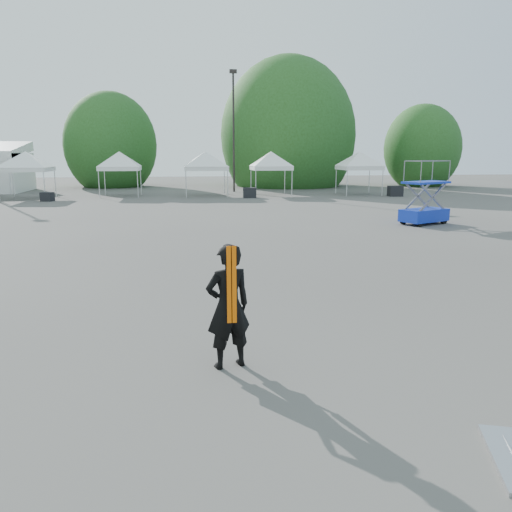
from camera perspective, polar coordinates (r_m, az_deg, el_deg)
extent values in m
plane|color=#474442|center=(10.69, -1.78, -5.99)|extent=(120.00, 120.00, 0.00)
cylinder|color=black|center=(42.34, -2.57, 13.77)|extent=(0.16, 0.16, 9.50)
cube|color=black|center=(42.80, -2.64, 20.34)|extent=(0.60, 0.25, 0.30)
cylinder|color=#382314|center=(50.64, -16.09, 8.91)|extent=(0.36, 0.36, 2.27)
ellipsoid|color=#244A18|center=(50.60, -16.27, 12.07)|extent=(4.16, 4.16, 4.78)
cylinder|color=#382314|center=(50.18, 3.61, 9.62)|extent=(0.36, 0.36, 2.80)
ellipsoid|color=#244A18|center=(50.17, 3.66, 13.55)|extent=(5.12, 5.12, 5.89)
cylinder|color=#382314|center=(52.52, 18.26, 8.77)|extent=(0.36, 0.36, 2.10)
ellipsoid|color=#244A18|center=(52.48, 18.44, 11.59)|extent=(3.84, 3.84, 4.42)
cylinder|color=silver|center=(37.55, -23.03, 7.39)|extent=(0.06, 0.06, 2.00)
cylinder|color=silver|center=(41.24, -26.02, 7.45)|extent=(0.06, 0.06, 2.00)
cylinder|color=silver|center=(40.43, -21.96, 7.72)|extent=(0.06, 0.06, 2.00)
cube|color=white|center=(39.33, -24.73, 8.99)|extent=(3.19, 3.19, 0.30)
pyramid|color=white|center=(39.32, -24.89, 10.80)|extent=(4.50, 4.50, 1.10)
cylinder|color=silver|center=(38.27, -17.50, 7.84)|extent=(0.06, 0.06, 2.00)
cylinder|color=silver|center=(37.92, -13.36, 8.03)|extent=(0.06, 0.06, 2.00)
cylinder|color=silver|center=(40.98, -16.89, 8.10)|extent=(0.06, 0.06, 2.00)
cylinder|color=silver|center=(40.66, -13.02, 8.28)|extent=(0.06, 0.06, 2.00)
cube|color=white|center=(39.38, -15.28, 9.64)|extent=(2.95, 2.95, 0.30)
pyramid|color=white|center=(39.37, -15.38, 11.46)|extent=(4.17, 4.17, 1.10)
cylinder|color=silver|center=(37.01, -8.00, 8.15)|extent=(0.06, 0.06, 2.00)
cylinder|color=silver|center=(37.14, -3.26, 8.26)|extent=(0.06, 0.06, 2.00)
cylinder|color=silver|center=(40.04, -8.01, 8.42)|extent=(0.06, 0.06, 2.00)
cylinder|color=silver|center=(40.16, -3.63, 8.51)|extent=(0.06, 0.06, 2.00)
cube|color=white|center=(38.51, -5.76, 9.95)|extent=(3.24, 3.24, 0.30)
pyramid|color=white|center=(38.49, -5.80, 11.81)|extent=(4.58, 4.58, 1.10)
cylinder|color=silver|center=(37.50, -0.03, 8.31)|extent=(0.06, 0.06, 2.00)
cylinder|color=silver|center=(37.98, 4.13, 8.32)|extent=(0.06, 0.06, 2.00)
cylinder|color=silver|center=(40.22, -0.58, 8.54)|extent=(0.06, 0.06, 2.00)
cylinder|color=silver|center=(40.67, 3.31, 8.56)|extent=(0.06, 0.06, 2.00)
cube|color=white|center=(39.02, 1.72, 10.03)|extent=(2.95, 2.95, 0.30)
pyramid|color=white|center=(39.00, 1.73, 11.86)|extent=(4.17, 4.17, 1.10)
cylinder|color=silver|center=(38.46, 10.36, 8.21)|extent=(0.06, 0.06, 2.00)
cylinder|color=silver|center=(39.43, 14.25, 8.12)|extent=(0.06, 0.06, 2.00)
cylinder|color=silver|center=(41.12, 9.13, 8.47)|extent=(0.06, 0.06, 2.00)
cylinder|color=silver|center=(42.02, 12.81, 8.39)|extent=(0.06, 0.06, 2.00)
cube|color=white|center=(40.19, 11.70, 9.84)|extent=(2.99, 2.99, 0.30)
pyramid|color=white|center=(40.17, 11.78, 11.62)|extent=(4.23, 4.23, 1.10)
imported|color=black|center=(7.60, -3.20, -5.78)|extent=(0.81, 0.65, 1.94)
cube|color=#EC5D04|center=(7.30, -3.10, -3.34)|extent=(0.16, 0.03, 1.16)
cube|color=#0D38AE|center=(24.37, 18.65, 4.46)|extent=(2.51, 1.96, 0.56)
cube|color=#0D38AE|center=(24.24, 18.88, 7.97)|extent=(2.40, 1.88, 0.09)
cylinder|color=black|center=(23.46, 18.21, 3.60)|extent=(0.36, 0.27, 0.34)
cylinder|color=black|center=(24.78, 20.67, 3.84)|extent=(0.36, 0.27, 0.34)
cylinder|color=black|center=(24.05, 16.48, 3.90)|extent=(0.36, 0.27, 0.34)
cylinder|color=black|center=(25.34, 18.98, 4.12)|extent=(0.36, 0.27, 0.34)
cube|color=black|center=(36.97, -22.75, 6.27)|extent=(0.93, 0.83, 0.60)
cube|color=black|center=(36.75, -0.73, 7.25)|extent=(0.99, 0.80, 0.73)
cube|color=black|center=(39.45, 15.62, 7.17)|extent=(1.04, 0.82, 0.78)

